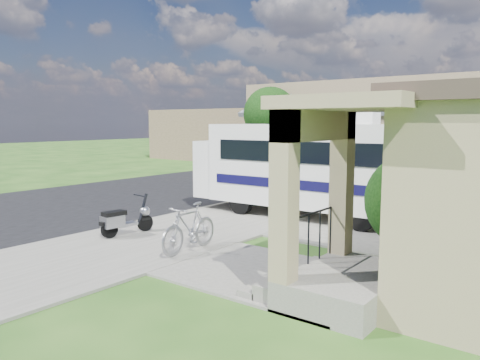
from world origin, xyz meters
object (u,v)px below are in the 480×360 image
Objects in this scene: motorhome at (309,165)px; bicycle at (189,230)px; shrub at (418,197)px; scooter at (124,220)px; garden_hose at (318,266)px; pickup_truck at (286,162)px; van at (324,156)px.

motorhome reaches higher than bicycle.
motorhome is at bearing 146.14° from shrub.
scooter reaches higher than garden_hose.
motorhome is 20.67× the size of garden_hose.
motorhome is 2.74× the size of shrub.
motorhome is at bearing 121.46° from garden_hose.
pickup_truck reaches higher than bicycle.
van is (-11.60, 18.06, -0.63)m from shrub.
shrub is at bearing 26.11° from scooter.
garden_hose is at bearing 11.17° from bicycle.
scooter is 5.40m from garden_hose.
pickup_truck is at bearing 123.99° from motorhome.
pickup_truck is at bearing 110.45° from bicycle.
shrub reaches higher than van.
motorhome is 5.63m from garden_hose.
pickup_truck is (-10.64, 11.77, -0.60)m from shrub.
bicycle is at bearing -92.65° from motorhome.
garden_hose is at bearing -67.44° from van.
shrub is 0.47× the size of pickup_truck.
bicycle is (-4.31, -2.53, -0.87)m from shrub.
shrub is 7.24m from scooter.
garden_hose is at bearing -60.23° from motorhome.
shrub is 15.88m from pickup_truck.
pickup_truck is 16.41m from garden_hose.
van is (-4.85, 20.52, 0.33)m from scooter.
scooter is at bearing -117.19° from motorhome.
shrub is at bearing -61.94° from van.
garden_hose is (5.34, 0.68, -0.38)m from scooter.
motorhome is at bearing -68.81° from van.
bicycle is at bearing 4.38° from scooter.
van is 14.81× the size of garden_hose.
shrub is 21.47m from van.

